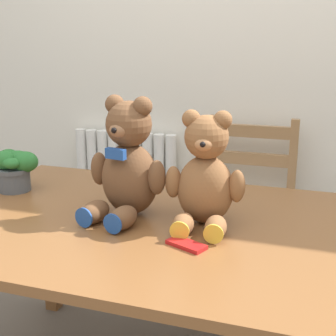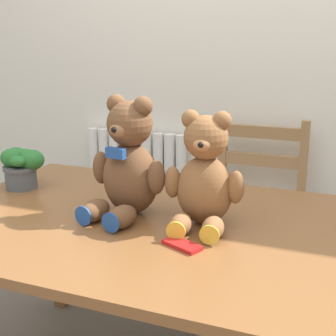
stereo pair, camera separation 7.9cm
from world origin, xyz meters
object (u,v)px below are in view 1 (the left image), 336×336
Objects in this scene: teddy_bear_right at (205,177)px; potted_plant at (14,167)px; wooden_chair_behind at (245,215)px; chocolate_bar at (186,245)px; teddy_bear_left at (127,165)px.

potted_plant is (-0.78, 0.11, -0.06)m from teddy_bear_right.
teddy_bear_right is at bearing 89.29° from wooden_chair_behind.
teddy_bear_right is 0.79m from potted_plant.
wooden_chair_behind is 1.01m from chocolate_bar.
teddy_bear_right reaches higher than chocolate_bar.
teddy_bear_left is (-0.27, -0.79, 0.43)m from wooden_chair_behind.
potted_plant is 1.64× the size of chocolate_bar.
teddy_bear_left is at bearing -5.41° from teddy_bear_right.
teddy_bear_right reaches higher than potted_plant.
wooden_chair_behind reaches higher than potted_plant.
potted_plant is (-0.52, 0.11, -0.08)m from teddy_bear_left.
teddy_bear_right is (-0.01, -0.79, 0.41)m from wooden_chair_behind.
potted_plant is at bearing 159.48° from chocolate_bar.
teddy_bear_left is 1.10× the size of teddy_bear_right.
teddy_bear_right is at bearing -169.88° from teddy_bear_left.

